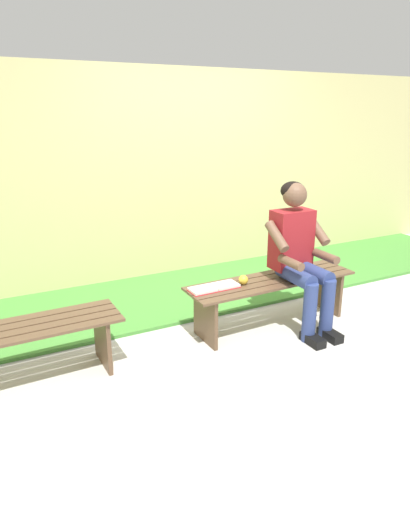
{
  "coord_description": "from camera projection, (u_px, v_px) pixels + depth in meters",
  "views": [
    {
      "loc": [
        2.12,
        2.93,
        1.76
      ],
      "look_at": [
        0.71,
        0.15,
        0.77
      ],
      "focal_mm": 31.7,
      "sensor_mm": 36.0,
      "label": 1
    }
  ],
  "objects": [
    {
      "name": "bench_far",
      "position": [
        15.0,
        344.0,
        2.96
      ],
      "size": [
        1.4,
        0.43,
        0.42
      ],
      "rotation": [
        0.0,
        0.0,
        0.02
      ],
      "color": "brown",
      "rests_on": "ground"
    },
    {
      "name": "grass_strip",
      "position": [
        111.0,
        289.0,
        4.69
      ],
      "size": [
        9.0,
        2.13,
        0.03
      ],
      "primitive_type": "cube",
      "color": "#478C38",
      "rests_on": "ground"
    },
    {
      "name": "person_seated",
      "position": [
        300.0,
        251.0,
        3.73
      ],
      "size": [
        0.5,
        0.69,
        1.23
      ],
      "color": "maroon",
      "rests_on": "ground"
    },
    {
      "name": "apple",
      "position": [
        243.0,
        280.0,
        3.68
      ],
      "size": [
        0.08,
        0.08,
        0.08
      ],
      "primitive_type": "sphere",
      "color": "gold",
      "rests_on": "bench_near"
    },
    {
      "name": "bench_near",
      "position": [
        271.0,
        291.0,
        3.84
      ],
      "size": [
        1.53,
        0.43,
        0.42
      ],
      "rotation": [
        0.0,
        0.0,
        0.02
      ],
      "color": "brown",
      "rests_on": "ground"
    },
    {
      "name": "book_open",
      "position": [
        214.0,
        288.0,
        3.6
      ],
      "size": [
        0.42,
        0.17,
        0.02
      ],
      "rotation": [
        0.0,
        0.0,
        0.02
      ],
      "color": "white",
      "rests_on": "bench_near"
    },
    {
      "name": "brick_wall",
      "position": [
        144.0,
        176.0,
        4.84
      ],
      "size": [
        9.5,
        0.24,
        2.22
      ],
      "primitive_type": "cube",
      "color": "#D1C684",
      "rests_on": "ground"
    },
    {
      "name": "ground_plane",
      "position": [
        224.0,
        430.0,
        2.65
      ],
      "size": [
        10.0,
        7.0,
        0.04
      ],
      "primitive_type": "cube",
      "color": "beige"
    }
  ]
}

